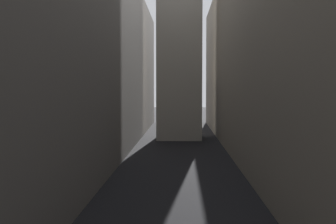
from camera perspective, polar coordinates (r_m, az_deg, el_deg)
name	(u,v)px	position (r m, az deg, el deg)	size (l,w,h in m)	color
ground_plane	(178,173)	(37.96, 1.25, -7.84)	(264.00, 264.00, 0.00)	black
building_block_left	(42,51)	(41.35, -16.00, 7.61)	(13.37, 108.00, 21.09)	slate
building_block_right	(303,45)	(40.88, 17.07, 8.28)	(11.00, 108.00, 21.99)	gray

